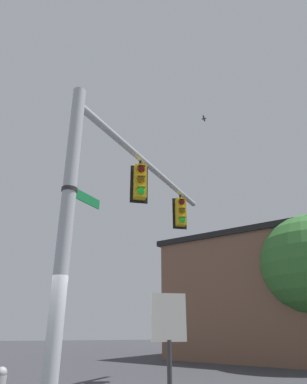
{
  "coord_description": "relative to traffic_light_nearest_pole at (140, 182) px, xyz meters",
  "views": [
    {
      "loc": [
        -0.29,
        6.66,
        1.6
      ],
      "look_at": [
        -2.5,
        -2.99,
        5.63
      ],
      "focal_mm": 31.02,
      "sensor_mm": 36.0,
      "label": 1
    }
  ],
  "objects": [
    {
      "name": "traffic_light_nearest_pole",
      "position": [
        0.0,
        0.0,
        0.0
      ],
      "size": [
        0.54,
        0.49,
        1.31
      ],
      "color": "black"
    },
    {
      "name": "bird_flying",
      "position": [
        -2.59,
        -0.94,
        3.28
      ],
      "size": [
        0.21,
        0.29,
        0.09
      ],
      "color": "#4C4742"
    },
    {
      "name": "signal_pole",
      "position": [
        1.93,
        2.28,
        -2.22
      ],
      "size": [
        0.3,
        0.3,
        6.83
      ],
      "primitive_type": "cylinder",
      "color": "#ADB2B7",
      "rests_on": "ground"
    },
    {
      "name": "traffic_light_mid_inner",
      "position": [
        -2.04,
        -2.44,
        0.0
      ],
      "size": [
        0.54,
        0.49,
        1.31
      ],
      "color": "black"
    },
    {
      "name": "storefront_building",
      "position": [
        -9.18,
        -7.13,
        -2.49
      ],
      "size": [
        12.69,
        13.36,
        6.25
      ],
      "color": "brown",
      "rests_on": "ground"
    },
    {
      "name": "mast_arm",
      "position": [
        -0.53,
        -0.65,
        0.8
      ],
      "size": [
        5.05,
        6.0,
        0.2
      ],
      "primitive_type": "cylinder",
      "rotation": [
        0.0,
        1.57,
        4.02
      ],
      "color": "#ADB2B7"
    },
    {
      "name": "historical_marker",
      "position": [
        0.07,
        3.24,
        -4.23
      ],
      "size": [
        0.6,
        0.08,
        2.13
      ],
      "color": "#333333",
      "rests_on": "ground"
    },
    {
      "name": "street_name_sign",
      "position": [
        1.77,
        2.1,
        -1.37
      ],
      "size": [
        0.85,
        0.99,
        0.22
      ],
      "color": "#147238"
    }
  ]
}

